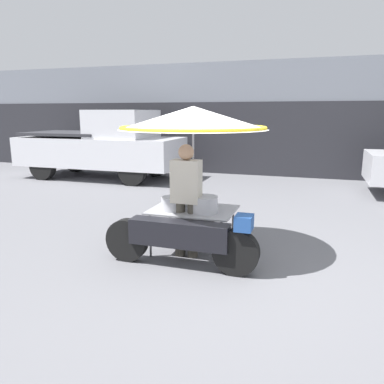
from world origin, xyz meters
name	(u,v)px	position (x,y,z in m)	size (l,w,h in m)	color
ground_plane	(219,265)	(0.00, 0.00, 0.00)	(36.00, 36.00, 0.00)	slate
shopfront_building	(282,119)	(0.00, 8.23, 1.71)	(28.00, 2.06, 3.44)	gray
vendor_motorcycle_cart	(192,139)	(-0.46, 0.30, 1.58)	(2.01, 1.98, 2.00)	black
vendor_person	(186,196)	(-0.50, 0.18, 0.85)	(0.38, 0.22, 1.52)	#4C473D
pickup_truck	(104,146)	(-4.82, 5.28, 0.96)	(4.82, 1.86, 1.99)	black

